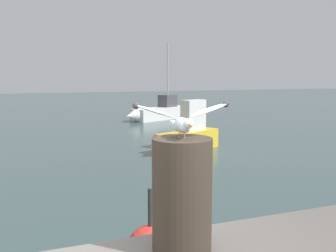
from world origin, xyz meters
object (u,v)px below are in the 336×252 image
at_px(seagull, 183,119).
at_px(boat_yellow, 186,136).
at_px(mooring_post, 182,195).
at_px(boat_white, 156,112).

distance_m(seagull, boat_yellow, 11.26).
height_order(mooring_post, boat_yellow, mooring_post).
xyz_separation_m(seagull, boat_white, (7.02, 19.67, -1.90)).
bearing_deg(boat_yellow, boat_white, 75.85).
distance_m(mooring_post, boat_yellow, 11.19).
bearing_deg(mooring_post, boat_white, 70.35).
bearing_deg(boat_white, seagull, -109.65).
bearing_deg(seagull, boat_white, 70.35).
bearing_deg(mooring_post, seagull, -98.20).
xyz_separation_m(mooring_post, boat_white, (7.02, 19.67, -1.40)).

